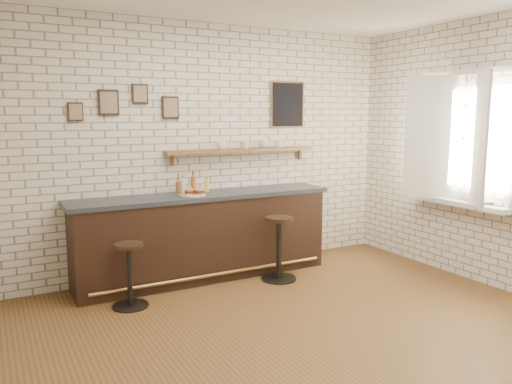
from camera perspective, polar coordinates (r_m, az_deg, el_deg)
ground at (r=4.77m, az=4.88°, el=-14.91°), size 5.00×5.00×0.00m
bar_counter at (r=5.94m, az=-5.93°, el=-4.98°), size 3.10×0.65×1.01m
sandwich_plate at (r=5.71m, az=-7.18°, el=-0.34°), size 0.28×0.28×0.01m
ciabatta_sandwich at (r=5.71m, az=-7.09°, el=0.09°), size 0.25×0.18×0.07m
potato_chips at (r=5.70m, az=-7.31°, el=-0.28°), size 0.27×0.17×0.00m
bitters_bottle_brown at (r=5.86m, az=-8.90°, el=0.53°), size 0.06×0.06×0.18m
bitters_bottle_white at (r=5.88m, az=-8.36°, el=0.65°), size 0.05×0.05×0.20m
bitters_bottle_amber at (r=5.93m, az=-7.18°, el=0.91°), size 0.06×0.06×0.25m
condiment_bottle_yellow at (r=6.00m, az=-5.64°, el=0.74°), size 0.05×0.05×0.17m
bar_stool_left at (r=5.21m, az=-14.27°, el=-8.96°), size 0.36×0.36×0.66m
bar_stool_right at (r=5.86m, az=2.65°, el=-6.21°), size 0.42×0.42×0.75m
wall_shelf at (r=6.23m, az=-1.54°, el=4.76°), size 2.00×0.18×0.18m
shelf_cup_a at (r=6.10m, az=-3.86°, el=5.31°), size 0.16×0.16×0.09m
shelf_cup_b at (r=6.24m, az=-1.21°, el=5.43°), size 0.15×0.15×0.10m
shelf_cup_c at (r=6.38m, az=1.15°, el=5.47°), size 0.13×0.13×0.09m
shelf_cup_d at (r=6.48m, az=2.62°, el=5.53°), size 0.13×0.13×0.10m
back_wall_decor at (r=6.21m, az=-3.34°, el=9.97°), size 2.96×0.02×0.56m
window_sill at (r=6.31m, az=21.93°, el=-1.12°), size 0.20×1.35×0.06m
casement_window at (r=6.20m, az=22.08°, el=5.69°), size 0.40×1.30×1.56m
book_lower at (r=6.11m, az=23.96°, el=-1.17°), size 0.19×0.23×0.02m
book_upper at (r=6.12m, az=23.79°, el=-0.97°), size 0.22×0.26×0.02m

